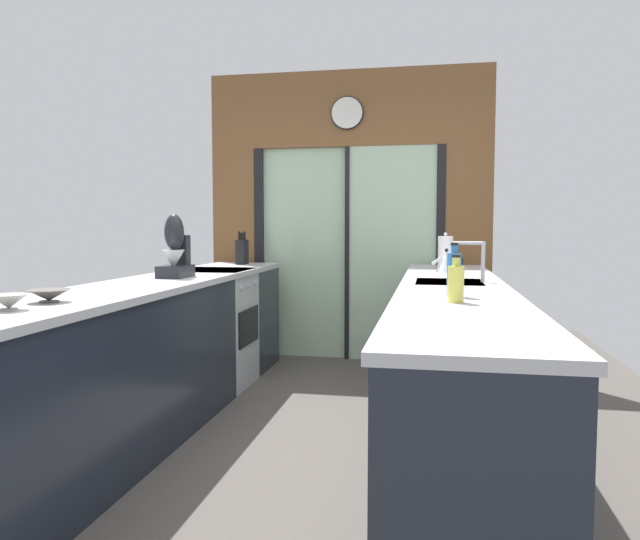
# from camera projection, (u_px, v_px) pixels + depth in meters

# --- Properties ---
(ground_plane) EXTENTS (5.04, 7.60, 0.02)m
(ground_plane) POSITION_uv_depth(u_px,v_px,m) (309.00, 419.00, 3.93)
(ground_plane) COLOR #4C4742
(back_wall_unit) EXTENTS (2.64, 0.12, 2.70)m
(back_wall_unit) POSITION_uv_depth(u_px,v_px,m) (348.00, 198.00, 5.59)
(back_wall_unit) COLOR brown
(back_wall_unit) RESTS_ON ground_plane
(left_counter_run) EXTENTS (0.62, 3.80, 0.92)m
(left_counter_run) POSITION_uv_depth(u_px,v_px,m) (146.00, 357.00, 3.61)
(left_counter_run) COLOR #1E232D
(left_counter_run) RESTS_ON ground_plane
(right_counter_run) EXTENTS (0.62, 3.80, 0.92)m
(right_counter_run) POSITION_uv_depth(u_px,v_px,m) (453.00, 364.00, 3.44)
(right_counter_run) COLOR #1E232D
(right_counter_run) RESTS_ON ground_plane
(sink_faucet) EXTENTS (0.19, 0.02, 0.25)m
(sink_faucet) POSITION_uv_depth(u_px,v_px,m) (477.00, 255.00, 3.61)
(sink_faucet) COLOR #B7BABC
(sink_faucet) RESTS_ON right_counter_run
(oven_range) EXTENTS (0.60, 0.60, 0.92)m
(oven_range) POSITION_uv_depth(u_px,v_px,m) (213.00, 328.00, 4.70)
(oven_range) COLOR #B7BABC
(oven_range) RESTS_ON ground_plane
(mixing_bowl_near) EXTENTS (0.15, 0.15, 0.06)m
(mixing_bowl_near) POSITION_uv_depth(u_px,v_px,m) (9.00, 302.00, 2.40)
(mixing_bowl_near) COLOR gray
(mixing_bowl_near) RESTS_ON left_counter_run
(mixing_bowl_far) EXTENTS (0.19, 0.19, 0.06)m
(mixing_bowl_far) POSITION_uv_depth(u_px,v_px,m) (49.00, 295.00, 2.65)
(mixing_bowl_far) COLOR #514C47
(mixing_bowl_far) RESTS_ON left_counter_run
(knife_block) EXTENTS (0.08, 0.14, 0.30)m
(knife_block) POSITION_uv_depth(u_px,v_px,m) (242.00, 251.00, 5.33)
(knife_block) COLOR black
(knife_block) RESTS_ON left_counter_run
(stand_mixer) EXTENTS (0.17, 0.27, 0.42)m
(stand_mixer) POSITION_uv_depth(u_px,v_px,m) (175.00, 253.00, 3.95)
(stand_mixer) COLOR black
(stand_mixer) RESTS_ON left_counter_run
(kettle) EXTENTS (0.23, 0.15, 0.18)m
(kettle) POSITION_uv_depth(u_px,v_px,m) (447.00, 262.00, 4.40)
(kettle) COLOR #B7BABC
(kettle) RESTS_ON right_counter_run
(soap_bottle_near) EXTENTS (0.07, 0.07, 0.21)m
(soap_bottle_near) POSITION_uv_depth(u_px,v_px,m) (456.00, 283.00, 2.64)
(soap_bottle_near) COLOR #D1CC4C
(soap_bottle_near) RESTS_ON right_counter_run
(soap_bottle_far) EXTENTS (0.07, 0.07, 0.26)m
(soap_bottle_far) POSITION_uv_depth(u_px,v_px,m) (454.00, 274.00, 2.87)
(soap_bottle_far) COLOR #286BB7
(soap_bottle_far) RESTS_ON right_counter_run
(paper_towel_roll) EXTENTS (0.14, 0.14, 0.29)m
(paper_towel_roll) POSITION_uv_depth(u_px,v_px,m) (445.00, 253.00, 4.74)
(paper_towel_roll) COLOR #B7BABC
(paper_towel_roll) RESTS_ON right_counter_run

